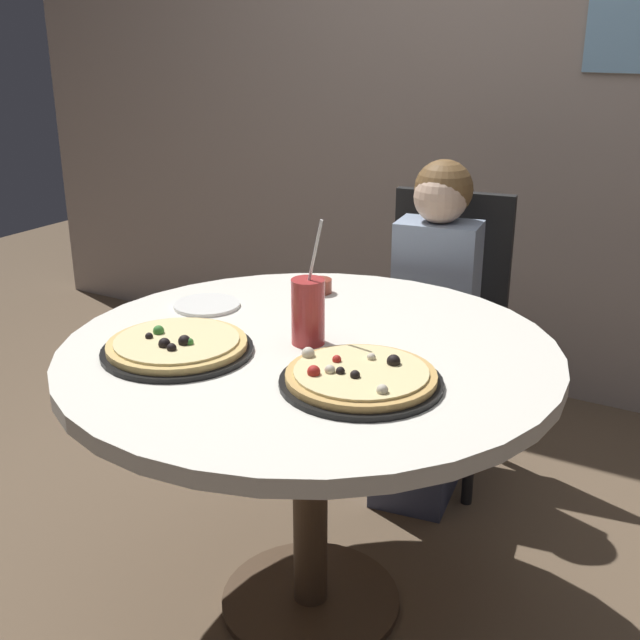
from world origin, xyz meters
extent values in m
plane|color=brown|center=(0.00, 0.00, 0.00)|extent=(8.00, 8.00, 0.00)
cube|color=#A8998E|center=(0.00, 1.69, 1.45)|extent=(5.20, 0.12, 2.90)
cylinder|color=silver|center=(0.00, 0.00, 0.73)|extent=(1.19, 1.19, 0.04)
cylinder|color=#4C3826|center=(0.00, 0.00, 0.36)|extent=(0.09, 0.09, 0.69)
cylinder|color=#4C3826|center=(0.00, 0.00, 0.01)|extent=(0.48, 0.48, 0.02)
cube|color=black|center=(0.00, 0.81, 0.43)|extent=(0.45, 0.45, 0.04)
cube|color=black|center=(-0.03, 0.99, 0.69)|extent=(0.40, 0.10, 0.52)
cylinder|color=black|center=(-0.14, 0.62, 0.21)|extent=(0.04, 0.04, 0.41)
cylinder|color=black|center=(0.19, 0.67, 0.21)|extent=(0.04, 0.04, 0.41)
cylinder|color=black|center=(-0.19, 0.96, 0.21)|extent=(0.04, 0.04, 0.41)
cylinder|color=black|center=(0.14, 1.01, 0.21)|extent=(0.04, 0.04, 0.41)
cube|color=#3F4766|center=(0.02, 0.65, 0.23)|extent=(0.28, 0.35, 0.45)
cube|color=#8C9EB7|center=(0.00, 0.79, 0.67)|extent=(0.28, 0.20, 0.44)
sphere|color=beige|center=(0.00, 0.79, 0.97)|extent=(0.17, 0.17, 0.17)
sphere|color=brown|center=(0.00, 0.81, 0.99)|extent=(0.18, 0.18, 0.18)
cylinder|color=black|center=(-0.24, -0.19, 0.76)|extent=(0.35, 0.35, 0.01)
cylinder|color=#D8B266|center=(-0.24, -0.19, 0.77)|extent=(0.33, 0.33, 0.02)
cylinder|color=beige|center=(-0.24, -0.19, 0.78)|extent=(0.29, 0.29, 0.01)
sphere|color=black|center=(-0.21, -0.25, 0.79)|extent=(0.02, 0.02, 0.02)
sphere|color=black|center=(-0.31, -0.22, 0.79)|extent=(0.02, 0.02, 0.02)
sphere|color=black|center=(-0.24, -0.24, 0.79)|extent=(0.03, 0.03, 0.03)
sphere|color=#387F33|center=(-0.31, -0.18, 0.79)|extent=(0.03, 0.03, 0.03)
sphere|color=#387F33|center=(-0.20, -0.20, 0.79)|extent=(0.02, 0.02, 0.02)
sphere|color=black|center=(-0.21, -0.20, 0.79)|extent=(0.03, 0.03, 0.03)
cylinder|color=black|center=(0.21, -0.13, 0.76)|extent=(0.35, 0.35, 0.01)
cylinder|color=tan|center=(0.21, -0.13, 0.77)|extent=(0.32, 0.32, 0.02)
cylinder|color=beige|center=(0.21, -0.13, 0.78)|extent=(0.29, 0.29, 0.01)
sphere|color=beige|center=(0.29, -0.21, 0.79)|extent=(0.02, 0.02, 0.02)
sphere|color=#B2231E|center=(0.14, -0.12, 0.79)|extent=(0.02, 0.02, 0.02)
sphere|color=black|center=(0.18, -0.17, 0.79)|extent=(0.02, 0.02, 0.02)
sphere|color=black|center=(0.25, -0.07, 0.79)|extent=(0.03, 0.03, 0.03)
sphere|color=beige|center=(0.20, -0.07, 0.79)|extent=(0.02, 0.02, 0.02)
sphere|color=beige|center=(0.15, -0.17, 0.79)|extent=(0.02, 0.02, 0.02)
sphere|color=beige|center=(0.07, -0.12, 0.79)|extent=(0.03, 0.03, 0.03)
sphere|color=#B2231E|center=(0.13, -0.20, 0.79)|extent=(0.03, 0.03, 0.03)
sphere|color=black|center=(0.21, -0.17, 0.79)|extent=(0.02, 0.02, 0.02)
cylinder|color=#B73333|center=(-0.01, 0.01, 0.83)|extent=(0.08, 0.08, 0.16)
cylinder|color=white|center=(0.00, 0.01, 0.95)|extent=(0.05, 0.02, 0.22)
cylinder|color=brown|center=(-0.18, 0.36, 0.77)|extent=(0.07, 0.07, 0.04)
cylinder|color=white|center=(-0.39, 0.10, 0.76)|extent=(0.18, 0.18, 0.01)
camera|label=1|loc=(0.91, -1.50, 1.47)|focal=44.71mm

